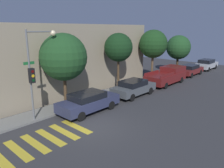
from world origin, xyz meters
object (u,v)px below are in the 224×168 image
at_px(sedan_tail_of_row, 206,64).
at_px(sedan_far_end, 190,70).
at_px(tree_near_corner, 64,57).
at_px(tree_far_end, 153,44).
at_px(traffic_light_pole, 36,65).
at_px(tree_midblock, 118,48).
at_px(sedan_middle, 134,87).
at_px(tree_behind_truck, 178,47).
at_px(pickup_truck, 167,76).
at_px(sedan_near_corner, 88,102).

bearing_deg(sedan_tail_of_row, sedan_far_end, 180.00).
relative_size(tree_near_corner, tree_far_end, 0.97).
bearing_deg(traffic_light_pole, tree_midblock, 3.91).
bearing_deg(sedan_middle, tree_near_corner, 162.69).
height_order(traffic_light_pole, sedan_tail_of_row, traffic_light_pole).
bearing_deg(traffic_light_pole, tree_far_end, 2.32).
bearing_deg(sedan_middle, tree_far_end, 17.59).
xyz_separation_m(traffic_light_pole, tree_near_corner, (2.43, 0.57, 0.19)).
relative_size(sedan_middle, tree_near_corner, 0.79).
height_order(sedan_tail_of_row, tree_behind_truck, tree_behind_truck).
bearing_deg(tree_near_corner, sedan_far_end, -5.93).
xyz_separation_m(sedan_tail_of_row, tree_midblock, (-17.41, 1.85, 3.36)).
bearing_deg(tree_far_end, tree_behind_truck, 0.00).
height_order(tree_near_corner, tree_midblock, tree_near_corner).
height_order(pickup_truck, tree_far_end, tree_far_end).
xyz_separation_m(sedan_far_end, tree_near_corner, (-17.76, 1.85, 3.11)).
distance_m(sedan_middle, sedan_tail_of_row, 17.45).
height_order(tree_near_corner, tree_far_end, tree_far_end).
xyz_separation_m(pickup_truck, sedan_far_end, (5.85, 0.00, -0.16)).
xyz_separation_m(tree_far_end, tree_behind_truck, (6.11, 0.00, -0.74)).
height_order(sedan_near_corner, tree_near_corner, tree_near_corner).
height_order(sedan_far_end, tree_midblock, tree_midblock).
bearing_deg(traffic_light_pole, sedan_middle, -8.66).
relative_size(sedan_tail_of_row, tree_near_corner, 0.83).
bearing_deg(pickup_truck, sedan_near_corner, 180.00).
bearing_deg(pickup_truck, traffic_light_pole, 174.93).
bearing_deg(tree_behind_truck, pickup_truck, -162.76).
distance_m(traffic_light_pole, tree_midblock, 8.43).
height_order(pickup_truck, tree_behind_truck, tree_behind_truck).
xyz_separation_m(traffic_light_pole, tree_midblock, (8.40, 0.57, 0.49)).
xyz_separation_m(sedan_tail_of_row, tree_far_end, (-11.63, 1.85, 3.38)).
bearing_deg(traffic_light_pole, sedan_tail_of_row, -2.82).
height_order(tree_midblock, tree_behind_truck, tree_midblock).
relative_size(sedan_near_corner, pickup_truck, 0.84).
xyz_separation_m(sedan_near_corner, sedan_middle, (5.30, 0.00, -0.02)).
bearing_deg(tree_near_corner, sedan_tail_of_row, -4.51).
distance_m(sedan_far_end, tree_far_end, 7.16).
bearing_deg(tree_behind_truck, sedan_tail_of_row, -18.49).
relative_size(sedan_far_end, tree_far_end, 0.79).
xyz_separation_m(pickup_truck, tree_midblock, (-5.95, 1.85, 3.25)).
distance_m(sedan_tail_of_row, tree_behind_truck, 6.39).
relative_size(pickup_truck, tree_behind_truck, 1.10).
distance_m(tree_midblock, tree_behind_truck, 11.92).
relative_size(traffic_light_pole, tree_behind_truck, 1.16).
height_order(tree_midblock, tree_far_end, tree_far_end).
bearing_deg(pickup_truck, tree_behind_truck, 17.24).
relative_size(sedan_middle, sedan_far_end, 0.97).
distance_m(sedan_near_corner, tree_near_corner, 3.64).
relative_size(tree_midblock, tree_far_end, 0.95).
bearing_deg(sedan_far_end, pickup_truck, 180.00).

